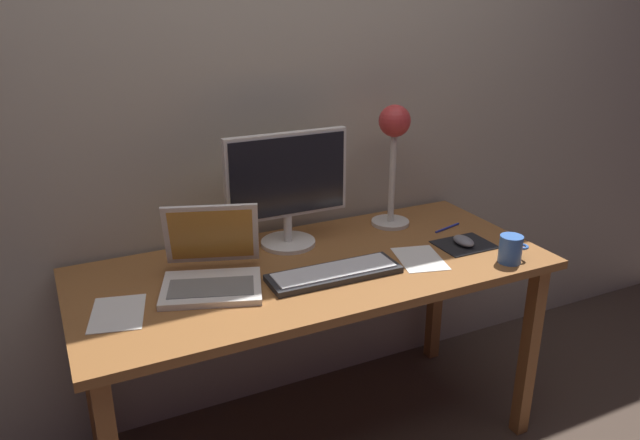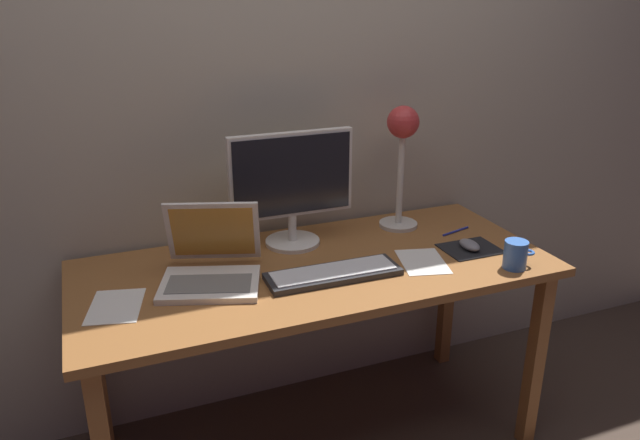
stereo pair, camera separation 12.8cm
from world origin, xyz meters
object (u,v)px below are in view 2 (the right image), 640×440
(laptop, at_px, (211,259))
(pen, at_px, (456,231))
(mouse, at_px, (470,245))
(monitor, at_px, (292,183))
(coffee_mug, at_px, (516,255))
(desk_lamp, at_px, (402,142))
(keyboard_main, at_px, (333,273))

(laptop, xyz_separation_m, pen, (0.95, 0.04, -0.06))
(mouse, distance_m, pen, 0.17)
(monitor, xyz_separation_m, coffee_mug, (0.62, -0.47, -0.18))
(coffee_mug, bearing_deg, mouse, 107.10)
(desk_lamp, bearing_deg, coffee_mug, -69.67)
(desk_lamp, xyz_separation_m, coffee_mug, (0.18, -0.48, -0.29))
(monitor, relative_size, desk_lamp, 0.95)
(laptop, height_order, coffee_mug, laptop)
(keyboard_main, bearing_deg, pen, 17.24)
(keyboard_main, distance_m, coffee_mug, 0.61)
(monitor, relative_size, coffee_mug, 4.00)
(mouse, distance_m, coffee_mug, 0.19)
(desk_lamp, bearing_deg, laptop, -167.04)
(mouse, relative_size, pen, 0.69)
(keyboard_main, xyz_separation_m, coffee_mug, (0.59, -0.16, 0.04))
(monitor, height_order, coffee_mug, monitor)
(mouse, bearing_deg, keyboard_main, -177.96)
(desk_lamp, relative_size, pen, 3.38)
(keyboard_main, bearing_deg, monitor, 95.90)
(coffee_mug, relative_size, pen, 0.81)
(monitor, distance_m, coffee_mug, 0.80)
(monitor, bearing_deg, mouse, -26.93)
(laptop, relative_size, coffee_mug, 3.43)
(coffee_mug, bearing_deg, desk_lamp, 110.33)
(desk_lamp, xyz_separation_m, mouse, (0.12, -0.30, -0.32))
(keyboard_main, relative_size, pen, 3.16)
(keyboard_main, bearing_deg, desk_lamp, 37.88)
(pen, bearing_deg, keyboard_main, -162.76)
(coffee_mug, bearing_deg, keyboard_main, 164.78)
(laptop, bearing_deg, monitor, 26.41)
(desk_lamp, height_order, mouse, desk_lamp)
(monitor, bearing_deg, coffee_mug, -36.93)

